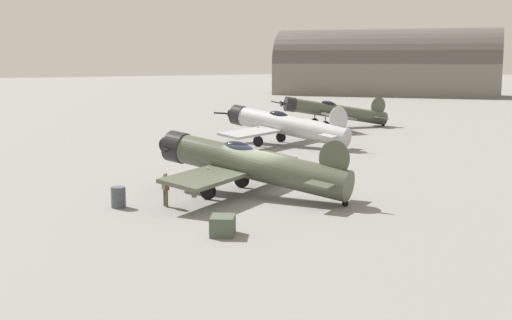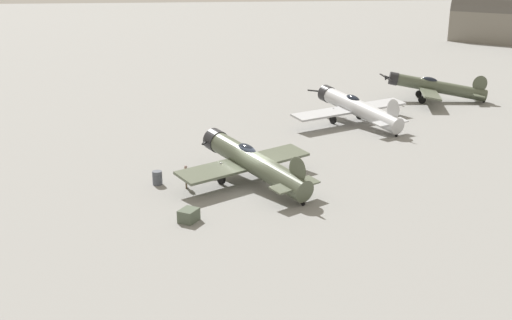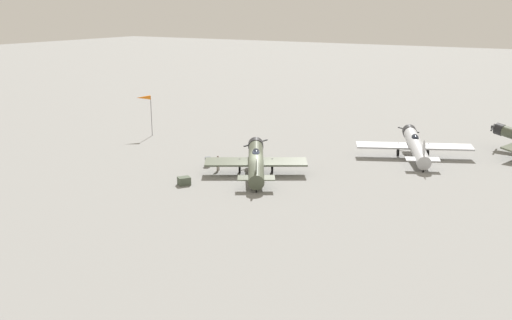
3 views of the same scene
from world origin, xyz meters
name	(u,v)px [view 1 (image 1 of 3)]	position (x,y,z in m)	size (l,w,h in m)	color
ground_plane	(256,197)	(0.00, 0.00, 0.00)	(400.00, 400.00, 0.00)	gray
airplane_foreground	(247,164)	(-0.44, -0.27, 1.58)	(10.74, 9.73, 3.10)	#4C5442
airplane_mid_apron	(283,125)	(-15.07, 11.28, 1.58)	(10.20, 12.16, 3.29)	#B7BABF
airplane_far_line	(333,111)	(-23.68, 22.43, 1.58)	(11.15, 10.63, 3.06)	#4C5442
ground_crew_mechanic	(165,186)	(-0.19, -4.63, 0.94)	(0.61, 0.22, 1.56)	brown
equipment_crate	(223,226)	(5.41, -4.64, 0.37)	(1.42, 1.37, 0.74)	#4C5647
fuel_drum	(118,197)	(-1.10, -6.54, 0.47)	(0.69, 0.69, 0.94)	#474C56
distant_hangar	(386,69)	(-63.13, 63.82, 4.69)	(37.24, 34.42, 12.15)	slate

